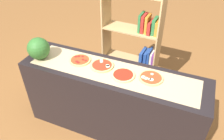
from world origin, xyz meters
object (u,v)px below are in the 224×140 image
Objects in this scene: pizza_pepperoni_0 at (80,60)px; pizza_plain_2 at (123,75)px; pizza_mozzarella_1 at (102,65)px; pizza_mozzarella_3 at (151,78)px; bookshelf at (138,49)px; watermelon at (39,48)px.

pizza_plain_2 is (0.56, -0.07, 0.00)m from pizza_pepperoni_0.
pizza_mozzarella_3 is (0.56, -0.00, -0.00)m from pizza_mozzarella_1.
pizza_mozzarella_1 is 0.17× the size of bookshelf.
pizza_pepperoni_0 is 0.95× the size of pizza_mozzarella_1.
pizza_mozzarella_1 is (0.28, 0.00, 0.00)m from pizza_pepperoni_0.
pizza_mozzarella_1 is 1.07× the size of pizza_plain_2.
pizza_plain_2 is 0.92m from bookshelf.
bookshelf is at bearing 60.67° from pizza_pepperoni_0.
pizza_pepperoni_0 is 0.96× the size of watermelon.
watermelon is at bearing -170.56° from pizza_mozzarella_1.
pizza_mozzarella_1 is 0.29m from pizza_plain_2.
pizza_plain_2 is 0.95× the size of watermelon.
watermelon is (-0.75, -0.12, 0.12)m from pizza_mozzarella_1.
bookshelf is at bearing 115.16° from pizza_mozzarella_3.
pizza_pepperoni_0 is 0.16× the size of bookshelf.
pizza_pepperoni_0 is 0.96m from bookshelf.
pizza_mozzarella_1 is 0.77m from watermelon.
pizza_plain_2 is 0.16× the size of bookshelf.
bookshelf is (0.92, 0.94, -0.32)m from watermelon.
bookshelf is (-0.10, 0.89, -0.20)m from pizza_plain_2.
bookshelf is (0.46, 0.82, -0.20)m from pizza_pepperoni_0.
pizza_mozzarella_1 reaches higher than pizza_pepperoni_0.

